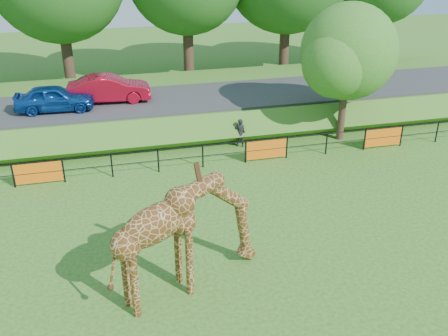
# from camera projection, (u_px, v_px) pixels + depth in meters

# --- Properties ---
(ground) EXTENTS (90.00, 90.00, 0.00)m
(ground) POSITION_uv_depth(u_px,v_px,m) (256.00, 274.00, 15.56)
(ground) COLOR #256018
(ground) RESTS_ON ground
(giraffe) EXTENTS (4.94, 2.63, 3.53)m
(giraffe) POSITION_uv_depth(u_px,v_px,m) (187.00, 236.00, 14.31)
(giraffe) COLOR #512D10
(giraffe) RESTS_ON ground
(perimeter_fence) EXTENTS (28.07, 0.10, 1.10)m
(perimeter_fence) POSITION_uv_depth(u_px,v_px,m) (203.00, 156.00, 22.31)
(perimeter_fence) COLOR black
(perimeter_fence) RESTS_ON ground
(embankment) EXTENTS (40.00, 9.00, 1.30)m
(embankment) POSITION_uv_depth(u_px,v_px,m) (176.00, 103.00, 28.82)
(embankment) COLOR #256018
(embankment) RESTS_ON ground
(road) EXTENTS (40.00, 5.00, 0.12)m
(road) POSITION_uv_depth(u_px,v_px,m) (180.00, 99.00, 27.21)
(road) COLOR #2C2C2F
(road) RESTS_ON embankment
(car_blue) EXTENTS (3.93, 1.72, 1.32)m
(car_blue) POSITION_uv_depth(u_px,v_px,m) (54.00, 98.00, 24.96)
(car_blue) COLOR #1445A3
(car_blue) RESTS_ON road
(car_red) EXTENTS (4.38, 1.76, 1.42)m
(car_red) POSITION_uv_depth(u_px,v_px,m) (109.00, 89.00, 26.29)
(car_red) COLOR #AC0C22
(car_red) RESTS_ON road
(visitor) EXTENTS (0.61, 0.51, 1.43)m
(visitor) POSITION_uv_depth(u_px,v_px,m) (240.00, 133.00, 24.40)
(visitor) COLOR black
(visitor) RESTS_ON ground
(tree_east) EXTENTS (5.40, 4.71, 6.76)m
(tree_east) POSITION_uv_depth(u_px,v_px,m) (350.00, 55.00, 23.81)
(tree_east) COLOR black
(tree_east) RESTS_ON ground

